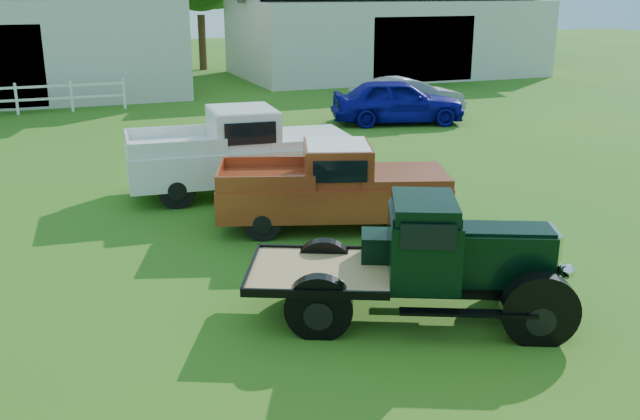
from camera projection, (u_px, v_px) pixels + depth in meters
name	position (u px, v px, depth m)	size (l,w,h in m)	color
ground	(335.00, 296.00, 11.25)	(120.00, 120.00, 0.00)	#256718
shed_right	(385.00, 27.00, 39.32)	(16.80, 9.20, 5.20)	#BAB7A7
vintage_flatbed	(416.00, 259.00, 10.28)	(4.58, 1.82, 1.82)	black
red_pickup	(332.00, 185.00, 14.27)	(4.75, 1.82, 1.73)	maroon
white_pickup	(239.00, 152.00, 16.67)	(5.34, 2.07, 1.96)	silver
misc_car_blue	(398.00, 101.00, 25.31)	(1.88, 4.68, 1.60)	#090881
misc_car_grey	(407.00, 97.00, 27.01)	(1.50, 4.29, 1.41)	gray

